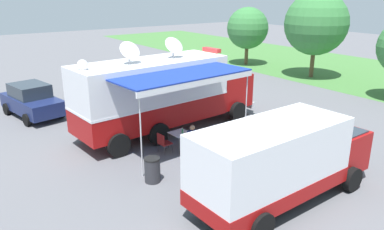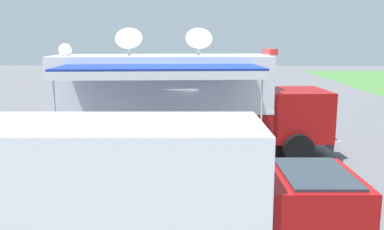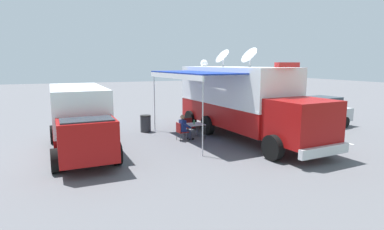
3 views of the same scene
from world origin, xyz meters
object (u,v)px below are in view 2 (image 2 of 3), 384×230
(water_bottle, at_px, (160,149))
(trash_bin, at_px, (56,181))
(folding_chair_at_table, at_px, (160,167))
(car_far_corner, at_px, (95,104))
(seated_responder, at_px, (160,161))
(command_truck, at_px, (184,101))
(car_behind_truck, at_px, (178,106))
(support_truck, at_px, (138,199))
(folding_table, at_px, (158,154))
(folding_chair_beside_table, at_px, (130,159))

(water_bottle, relative_size, trash_bin, 0.25)
(water_bottle, relative_size, folding_chair_at_table, 0.26)
(trash_bin, distance_m, car_far_corner, 10.31)
(water_bottle, distance_m, seated_responder, 0.57)
(command_truck, xyz_separation_m, water_bottle, (2.33, -0.60, -1.11))
(seated_responder, xyz_separation_m, trash_bin, (1.26, -2.56, -0.20))
(command_truck, bearing_deg, car_behind_truck, -174.28)
(trash_bin, relative_size, car_behind_truck, 0.21)
(seated_responder, bearing_deg, support_truck, 1.56)
(folding_table, distance_m, car_behind_truck, 7.69)
(water_bottle, distance_m, support_truck, 5.31)
(folding_chair_at_table, height_order, car_behind_truck, car_behind_truck)
(command_truck, bearing_deg, folding_chair_beside_table, -34.03)
(seated_responder, bearing_deg, folding_chair_at_table, 4.55)
(folding_chair_at_table, bearing_deg, water_bottle, -174.00)
(support_truck, height_order, car_far_corner, support_truck)
(support_truck, height_order, car_behind_truck, support_truck)
(command_truck, relative_size, folding_chair_beside_table, 11.10)
(trash_bin, distance_m, support_truck, 4.49)
(folding_chair_beside_table, bearing_deg, water_bottle, 84.72)
(folding_chair_at_table, bearing_deg, car_behind_truck, -179.86)
(folding_table, bearing_deg, seated_responder, 11.61)
(folding_chair_beside_table, xyz_separation_m, car_behind_truck, (-7.67, 0.97, 0.37))
(command_truck, height_order, seated_responder, command_truck)
(folding_table, bearing_deg, command_truck, 163.59)
(command_truck, height_order, trash_bin, command_truck)
(water_bottle, relative_size, car_behind_truck, 0.05)
(water_bottle, distance_m, car_far_corner, 9.33)
(car_behind_truck, bearing_deg, support_truck, 0.60)
(folding_chair_at_table, bearing_deg, trash_bin, -67.29)
(folding_chair_at_table, xyz_separation_m, support_truck, (4.55, 0.11, 0.87))
(folding_chair_at_table, bearing_deg, command_truck, 170.27)
(seated_responder, xyz_separation_m, car_behind_truck, (-8.30, -0.01, 0.23))
(folding_table, height_order, support_truck, support_truck)
(command_truck, bearing_deg, trash_bin, -36.85)
(folding_chair_at_table, xyz_separation_m, car_far_corner, (-9.10, -4.20, 0.37))
(folding_chair_at_table, bearing_deg, seated_responder, -175.45)
(water_bottle, relative_size, car_far_corner, 0.05)
(folding_chair_beside_table, relative_size, support_truck, 0.13)
(seated_responder, distance_m, car_far_corner, 9.84)
(folding_chair_beside_table, distance_m, seated_responder, 1.17)
(water_bottle, xyz_separation_m, trash_bin, (1.80, -2.50, -0.38))
(folding_chair_at_table, bearing_deg, folding_table, -170.03)
(folding_table, height_order, water_bottle, water_bottle)
(car_behind_truck, bearing_deg, water_bottle, -0.41)
(folding_table, relative_size, trash_bin, 0.95)
(seated_responder, relative_size, trash_bin, 1.37)
(car_behind_truck, bearing_deg, command_truck, 5.72)
(trash_bin, distance_m, car_behind_truck, 9.91)
(water_bottle, bearing_deg, car_far_corner, -153.79)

